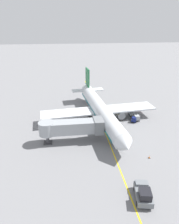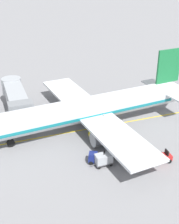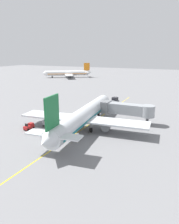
# 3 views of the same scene
# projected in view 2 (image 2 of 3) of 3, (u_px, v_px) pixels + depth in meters

# --- Properties ---
(ground_plane) EXTENTS (400.00, 400.00, 0.00)m
(ground_plane) POSITION_uv_depth(u_px,v_px,m) (81.00, 130.00, 45.02)
(ground_plane) COLOR slate
(gate_lead_in_line) EXTENTS (0.24, 80.00, 0.01)m
(gate_lead_in_line) POSITION_uv_depth(u_px,v_px,m) (81.00, 130.00, 45.02)
(gate_lead_in_line) COLOR gold
(gate_lead_in_line) RESTS_ON ground
(parked_airliner) EXTENTS (30.37, 37.35, 10.63)m
(parked_airliner) POSITION_uv_depth(u_px,v_px,m) (86.00, 110.00, 44.12)
(parked_airliner) COLOR silver
(parked_airliner) RESTS_ON ground
(jet_bridge) EXTENTS (13.60, 3.50, 4.98)m
(jet_bridge) POSITION_uv_depth(u_px,v_px,m) (16.00, 97.00, 47.59)
(jet_bridge) COLOR #93999E
(jet_bridge) RESTS_ON ground
(baggage_tug_lead) EXTENTS (1.45, 2.58, 1.62)m
(baggage_tug_lead) POSITION_uv_depth(u_px,v_px,m) (161.00, 157.00, 37.47)
(baggage_tug_lead) COLOR #B21E1E
(baggage_tug_lead) RESTS_ON ground
(baggage_tug_trailing) EXTENTS (2.21, 2.77, 1.62)m
(baggage_tug_trailing) POSITION_uv_depth(u_px,v_px,m) (98.00, 158.00, 37.29)
(baggage_tug_trailing) COLOR navy
(baggage_tug_trailing) RESTS_ON ground
(baggage_cart_front) EXTENTS (1.34, 2.91, 1.58)m
(baggage_cart_front) POSITION_uv_depth(u_px,v_px,m) (104.00, 159.00, 36.76)
(baggage_cart_front) COLOR #4C4C51
(baggage_cart_front) RESTS_ON ground
(baggage_cart_second_in_train) EXTENTS (1.34, 2.91, 1.58)m
(baggage_cart_second_in_train) POSITION_uv_depth(u_px,v_px,m) (124.00, 153.00, 37.92)
(baggage_cart_second_in_train) COLOR #4C4C51
(baggage_cart_second_in_train) RESTS_ON ground
(ground_crew_wing_walker) EXTENTS (0.36, 0.70, 1.69)m
(ground_crew_wing_walker) POSITION_uv_depth(u_px,v_px,m) (90.00, 135.00, 41.91)
(ground_crew_wing_walker) COLOR #232328
(ground_crew_wing_walker) RESTS_ON ground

